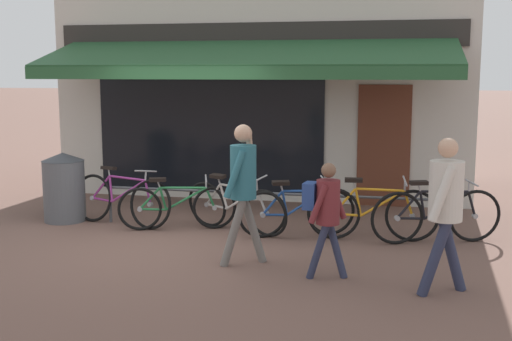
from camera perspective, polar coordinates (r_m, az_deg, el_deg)
ground_plane at (r=8.96m, az=-8.96°, el=-6.30°), size 160.00×160.00×0.00m
shop_front at (r=12.91m, az=1.23°, el=9.39°), size 7.61×4.72×4.92m
bike_rack_rail at (r=9.40m, az=1.43°, el=-2.39°), size 5.20×0.04×0.57m
bicycle_purple at (r=9.97m, az=-11.94°, el=-2.53°), size 1.82×0.64×0.90m
bicycle_green at (r=9.51m, az=-7.05°, el=-3.19°), size 1.68×0.66×0.79m
bicycle_silver at (r=9.31m, az=-1.86°, el=-3.25°), size 1.69×0.89×0.87m
bicycle_blue at (r=9.03m, az=3.66°, el=-3.67°), size 1.62×0.74×0.85m
bicycle_orange at (r=8.96m, az=10.30°, el=-3.72°), size 1.81×0.52×0.89m
bicycle_black at (r=9.02m, az=15.71°, el=-3.84°), size 1.76×0.70×0.88m
pedestrian_adult at (r=7.64m, az=-1.15°, el=-0.66°), size 0.54×0.58×1.71m
pedestrian_child at (r=7.19m, az=6.18°, el=-3.18°), size 0.52×0.38×1.33m
pedestrian_second_adult at (r=6.91m, az=16.51°, el=-2.49°), size 0.55×0.63×1.66m
litter_bin at (r=10.42m, az=-16.70°, el=-1.40°), size 0.65×0.65×1.08m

